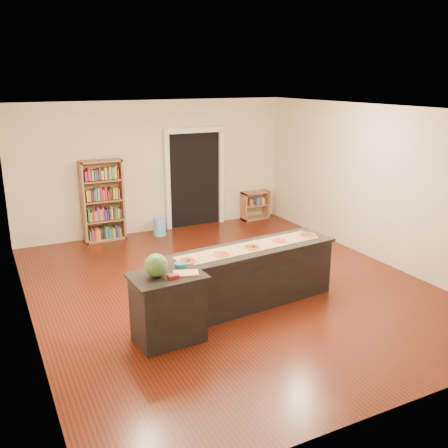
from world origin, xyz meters
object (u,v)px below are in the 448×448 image
side_counter (168,308)px  bookshelf (103,201)px  kitchen_island (251,275)px  low_shelf (255,205)px  watermelon (156,265)px  waste_bin (160,226)px

side_counter → bookshelf: size_ratio=0.54×
kitchen_island → low_shelf: 4.65m
kitchen_island → low_shelf: bearing=53.4°
side_counter → low_shelf: size_ratio=1.36×
side_counter → bookshelf: bearing=83.4°
watermelon → kitchen_island: bearing=16.4°
side_counter → bookshelf: (0.27, 4.46, 0.38)m
bookshelf → low_shelf: bookshelf is taller
low_shelf → waste_bin: (-2.47, -0.22, -0.14)m
bookshelf → watermelon: bearing=-95.1°
bookshelf → side_counter: bearing=-93.4°
bookshelf → waste_bin: size_ratio=4.23×
side_counter → watermelon: bearing=171.8°
side_counter → waste_bin: 4.48m
low_shelf → watermelon: 6.02m
low_shelf → waste_bin: bearing=-175.0°
waste_bin → side_counter: bearing=-108.0°
kitchen_island → bookshelf: bookshelf is taller
kitchen_island → waste_bin: (-0.09, 3.77, -0.25)m
kitchen_island → watermelon: (-1.60, -0.47, 0.60)m
side_counter → low_shelf: 5.91m
side_counter → watermelon: 0.60m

